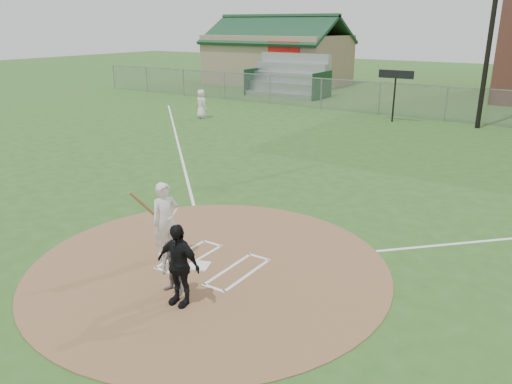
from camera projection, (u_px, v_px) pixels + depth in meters
The scene contains 13 objects.
ground at pixel (209, 267), 11.72m from camera, with size 140.00×140.00×0.00m, color #2A571E.
dirt_circle at pixel (209, 267), 11.71m from camera, with size 8.40×8.40×0.02m, color olive.
home_plate at pixel (199, 266), 11.71m from camera, with size 0.47×0.47×0.03m, color white.
foul_line_third at pixel (178, 145), 23.52m from camera, with size 0.10×24.00×0.01m, color white.
catcher at pixel (173, 268), 10.34m from camera, with size 0.59×0.46×1.21m, color slate.
umpire at pixel (178, 265), 9.92m from camera, with size 1.01×0.42×1.73m, color black.
ondeck_player at pixel (201, 104), 29.83m from camera, with size 0.83×0.54×1.70m, color white.
batters_boxes at pixel (213, 264), 11.83m from camera, with size 2.08×1.88×0.01m.
batter_at_plate at pixel (166, 221), 11.88m from camera, with size 0.84×1.08×1.89m.
outfield_fence at pixel (446, 104), 28.79m from camera, with size 56.08×0.08×2.03m.
bleachers at pixel (287, 75), 38.70m from camera, with size 6.08×3.20×3.20m.
clubhouse at pixel (278, 58), 46.42m from camera, with size 12.20×8.71×6.23m.
scoreboard_sign at pixel (396, 80), 28.23m from camera, with size 2.00×0.10×2.93m.
Camera 1 is at (6.71, -8.19, 5.44)m, focal length 35.00 mm.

